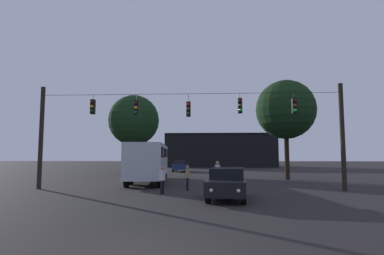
# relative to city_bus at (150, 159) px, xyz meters

# --- Properties ---
(ground_plane) EXTENTS (168.00, 168.00, 0.00)m
(ground_plane) POSITION_rel_city_bus_xyz_m (3.50, 6.58, -1.87)
(ground_plane) COLOR black
(ground_plane) RESTS_ON ground
(overhead_signal_span) EXTENTS (19.45, 0.44, 6.65)m
(overhead_signal_span) POSITION_rel_city_bus_xyz_m (3.53, -5.48, 2.10)
(overhead_signal_span) COLOR black
(overhead_signal_span) RESTS_ON ground
(city_bus) EXTENTS (3.52, 11.19, 3.00)m
(city_bus) POSITION_rel_city_bus_xyz_m (0.00, 0.00, 0.00)
(city_bus) COLOR #B7BCC6
(city_bus) RESTS_ON ground
(car_near_right) EXTENTS (2.30, 4.48, 1.52)m
(car_near_right) POSITION_rel_city_bus_xyz_m (5.72, -9.38, -1.07)
(car_near_right) COLOR black
(car_near_right) RESTS_ON ground
(car_far_left) EXTENTS (1.96, 4.39, 1.52)m
(car_far_left) POSITION_rel_city_bus_xyz_m (1.12, 16.01, -1.07)
(car_far_left) COLOR navy
(car_far_left) RESTS_ON ground
(pedestrian_crossing_left) EXTENTS (0.36, 0.42, 1.75)m
(pedestrian_crossing_left) POSITION_rel_city_bus_xyz_m (5.40, -4.03, -0.87)
(pedestrian_crossing_left) COLOR black
(pedestrian_crossing_left) RESTS_ON ground
(pedestrian_crossing_center) EXTENTS (0.29, 0.39, 1.52)m
(pedestrian_crossing_center) POSITION_rel_city_bus_xyz_m (3.49, -5.74, -1.02)
(pedestrian_crossing_center) COLOR black
(pedestrian_crossing_center) RESTS_ON ground
(pedestrian_crossing_right) EXTENTS (0.33, 0.41, 1.52)m
(pedestrian_crossing_right) POSITION_rel_city_bus_xyz_m (2.21, -7.66, -1.02)
(pedestrian_crossing_right) COLOR black
(pedestrian_crossing_right) RESTS_ON ground
(corner_building) EXTENTS (20.14, 10.46, 6.16)m
(corner_building) POSITION_rel_city_bus_xyz_m (7.09, 34.48, 1.22)
(corner_building) COLOR black
(corner_building) RESTS_ON ground
(tree_left_silhouette) EXTENTS (6.26, 6.26, 9.65)m
(tree_left_silhouette) POSITION_rel_city_bus_xyz_m (-4.44, 12.46, 4.64)
(tree_left_silhouette) COLOR black
(tree_left_silhouette) RESTS_ON ground
(tree_behind_building) EXTENTS (5.40, 5.40, 9.02)m
(tree_behind_building) POSITION_rel_city_bus_xyz_m (11.89, 3.23, 4.44)
(tree_behind_building) COLOR black
(tree_behind_building) RESTS_ON ground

